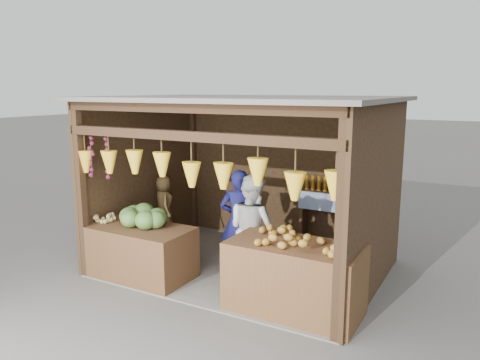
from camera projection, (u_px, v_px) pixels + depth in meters
name	position (u px, v px, depth m)	size (l,w,h in m)	color
ground	(245.00, 268.00, 7.37)	(80.00, 80.00, 0.00)	#514F49
stall_structure	(242.00, 163.00, 7.03)	(4.30, 3.30, 2.66)	slate
back_shelf	(337.00, 204.00, 7.80)	(1.25, 0.32, 1.32)	#382314
counter_left	(140.00, 252.00, 6.95)	(1.58, 0.85, 0.77)	#4C2F19
counter_right	(294.00, 278.00, 5.82)	(1.65, 0.85, 0.90)	#53351B
stool	(165.00, 239.00, 8.33)	(0.30, 0.30, 0.28)	black
man_standing	(239.00, 221.00, 7.08)	(0.58, 0.38, 1.59)	#14144C
woman_standing	(252.00, 229.00, 6.69)	(0.77, 0.60, 1.59)	silver
vendor_seated	(164.00, 204.00, 8.21)	(0.49, 0.32, 1.00)	brown
melon_pile	(141.00, 215.00, 6.94)	(1.00, 0.50, 0.32)	#164913
tanfruit_pile	(106.00, 217.00, 7.15)	(0.34, 0.40, 0.13)	#9F8649
mango_pile	(297.00, 237.00, 5.67)	(1.40, 0.64, 0.22)	#B94818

